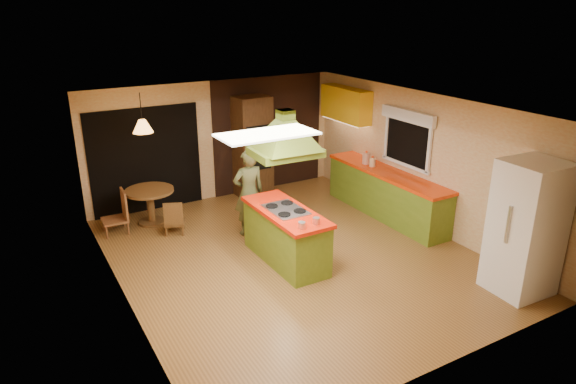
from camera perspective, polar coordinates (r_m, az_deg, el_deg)
ground at (r=8.66m, az=0.67°, el=-7.10°), size 6.50×6.50×0.00m
room_walls at (r=8.16m, az=0.71°, el=0.71°), size 5.50×6.50×6.50m
ceiling_plane at (r=7.82m, az=0.75°, el=9.36°), size 6.50×6.50×0.00m
brick_panel at (r=11.44m, az=-2.17°, el=6.50°), size 2.64×0.03×2.50m
nook_opening at (r=10.55m, az=-15.49°, el=3.42°), size 2.20×0.03×2.10m
right_counter at (r=10.25m, az=10.82°, el=-0.16°), size 0.62×3.05×0.92m
upper_cabinets at (r=11.13m, az=6.43°, el=9.67°), size 0.34×1.40×0.70m
window_right at (r=9.89m, az=13.17°, el=6.85°), size 0.12×1.35×1.06m
fluor_panel at (r=6.28m, az=-2.32°, el=6.44°), size 1.20×0.60×0.03m
kitchen_island at (r=8.31m, az=-0.25°, el=-4.82°), size 0.73×1.80×0.91m
range_hood at (r=7.72m, az=-0.27°, el=7.33°), size 1.04×0.77×0.79m
man at (r=9.18m, az=-4.39°, el=-0.07°), size 0.61×0.42×1.59m
refrigerator at (r=8.02m, az=24.97°, el=-3.67°), size 0.85×0.81×1.97m
wall_oven at (r=11.00m, az=-3.96°, el=5.01°), size 0.74×0.63×2.17m
dining_table at (r=10.05m, az=-15.07°, el=-0.84°), size 0.91×0.91×0.69m
chair_left at (r=9.85m, az=-18.78°, el=-2.17°), size 0.45×0.45×0.80m
chair_near at (r=9.58m, az=-12.50°, el=-2.67°), size 0.47×0.47×0.65m
pendant_lamp at (r=9.64m, az=-15.84°, el=7.06°), size 0.37×0.37×0.24m
canister_large at (r=10.47m, az=8.68°, el=3.73°), size 0.16×0.16×0.23m
canister_medium at (r=10.33m, az=9.37°, el=3.30°), size 0.15×0.15×0.18m
canister_small at (r=10.35m, az=9.30°, el=3.24°), size 0.11×0.11×0.14m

